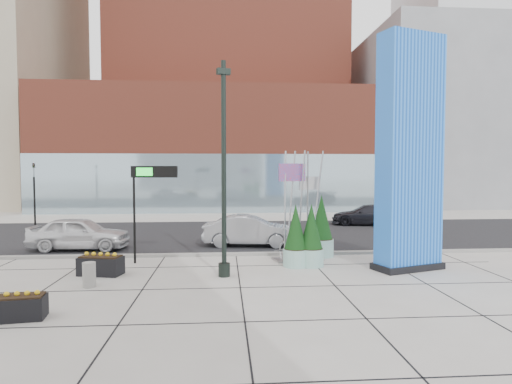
{
  "coord_description": "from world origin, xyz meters",
  "views": [
    {
      "loc": [
        0.52,
        -14.11,
        3.67
      ],
      "look_at": [
        1.71,
        2.0,
        2.83
      ],
      "focal_mm": 30.0,
      "sensor_mm": 36.0,
      "label": 1
    }
  ],
  "objects": [
    {
      "name": "public_art_sculpture",
      "position": [
        3.52,
        3.0,
        1.17
      ],
      "size": [
        2.11,
        1.34,
        4.46
      ],
      "rotation": [
        0.0,
        0.0,
        0.2
      ],
      "color": "#A3A4A7",
      "rests_on": "ground"
    },
    {
      "name": "curb_edge",
      "position": [
        0.0,
        4.0,
        0.06
      ],
      "size": [
        80.0,
        0.3,
        0.12
      ],
      "primitive_type": "cube",
      "color": "gray",
      "rests_on": "ground"
    },
    {
      "name": "concrete_bollard",
      "position": [
        -3.71,
        -0.56,
        0.39
      ],
      "size": [
        0.4,
        0.4,
        0.78
      ],
      "primitive_type": "cylinder",
      "color": "gray",
      "rests_on": "ground"
    },
    {
      "name": "tower_glass_front",
      "position": [
        1.0,
        22.2,
        2.5
      ],
      "size": [
        34.0,
        0.6,
        5.0
      ],
      "primitive_type": "cube",
      "color": "#8CA5B2",
      "rests_on": "ground"
    },
    {
      "name": "box_planter_south",
      "position": [
        -4.56,
        -3.4,
        0.32
      ],
      "size": [
        1.36,
        0.81,
        0.71
      ],
      "rotation": [
        0.0,
        0.0,
        0.14
      ],
      "color": "black",
      "rests_on": "ground"
    },
    {
      "name": "tower_podium",
      "position": [
        1.0,
        27.0,
        5.5
      ],
      "size": [
        34.0,
        10.0,
        11.0
      ],
      "primitive_type": "cube",
      "color": "brown",
      "rests_on": "ground"
    },
    {
      "name": "lamp_post",
      "position": [
        0.5,
        0.47,
        3.0
      ],
      "size": [
        0.5,
        0.4,
        7.33
      ],
      "rotation": [
        0.0,
        0.0,
        0.27
      ],
      "color": "black",
      "rests_on": "ground"
    },
    {
      "name": "round_planter_mid",
      "position": [
        3.2,
        1.8,
        1.12
      ],
      "size": [
        0.95,
        0.95,
        2.37
      ],
      "color": "#89B9AE",
      "rests_on": "ground"
    },
    {
      "name": "overhead_street_sign",
      "position": [
        -2.35,
        2.8,
        3.28
      ],
      "size": [
        1.8,
        0.35,
        3.82
      ],
      "rotation": [
        0.0,
        0.0,
        -0.1
      ],
      "color": "black",
      "rests_on": "ground"
    },
    {
      "name": "car_dark_east",
      "position": [
        9.93,
        13.37,
        0.67
      ],
      "size": [
        4.96,
        2.94,
        1.35
      ],
      "primitive_type": "imported",
      "rotation": [
        0.0,
        0.0,
        -1.81
      ],
      "color": "black",
      "rests_on": "ground"
    },
    {
      "name": "building_pale_office",
      "position": [
        36.0,
        48.0,
        27.5
      ],
      "size": [
        16.0,
        16.0,
        55.0
      ],
      "primitive_type": "cube",
      "color": "#B2B7BC",
      "rests_on": "ground"
    },
    {
      "name": "blue_pylon",
      "position": [
        7.26,
        1.04,
        4.13
      ],
      "size": [
        2.79,
        1.91,
        8.54
      ],
      "rotation": [
        0.0,
        0.0,
        0.33
      ],
      "color": "#0C44BB",
      "rests_on": "ground"
    },
    {
      "name": "box_planter_north",
      "position": [
        -3.8,
        1.0,
        0.37
      ],
      "size": [
        1.58,
        1.04,
        0.8
      ],
      "rotation": [
        0.0,
        0.0,
        -0.22
      ],
      "color": "black",
      "rests_on": "ground"
    },
    {
      "name": "ground",
      "position": [
        0.0,
        0.0,
        0.0
      ],
      "size": [
        160.0,
        160.0,
        0.0
      ],
      "primitive_type": "plane",
      "color": "#9E9991",
      "rests_on": "ground"
    },
    {
      "name": "round_planter_west",
      "position": [
        3.8,
        1.8,
        1.13
      ],
      "size": [
        0.96,
        0.96,
        2.39
      ],
      "color": "#89B9AE",
      "rests_on": "ground"
    },
    {
      "name": "car_white_west",
      "position": [
        -6.1,
        5.8,
        0.75
      ],
      "size": [
        4.48,
        1.94,
        1.51
      ],
      "primitive_type": "imported",
      "rotation": [
        0.0,
        0.0,
        1.53
      ],
      "color": "silver",
      "rests_on": "ground"
    },
    {
      "name": "round_planter_east",
      "position": [
        4.6,
        3.6,
        1.24
      ],
      "size": [
        1.05,
        1.05,
        2.62
      ],
      "color": "#89B9AE",
      "rests_on": "ground"
    },
    {
      "name": "building_grey_parking",
      "position": [
        26.0,
        32.0,
        9.0
      ],
      "size": [
        20.0,
        18.0,
        18.0
      ],
      "primitive_type": "cube",
      "color": "slate",
      "rests_on": "ground"
    },
    {
      "name": "street_asphalt",
      "position": [
        0.0,
        10.0,
        0.01
      ],
      "size": [
        80.0,
        12.0,
        0.02
      ],
      "primitive_type": "cube",
      "color": "black",
      "rests_on": "ground"
    },
    {
      "name": "traffic_signal",
      "position": [
        -12.0,
        15.0,
        2.3
      ],
      "size": [
        0.15,
        0.18,
        4.1
      ],
      "color": "black",
      "rests_on": "ground"
    },
    {
      "name": "car_silver_mid",
      "position": [
        1.72,
        6.23,
        0.73
      ],
      "size": [
        4.58,
        2.03,
        1.46
      ],
      "primitive_type": "imported",
      "rotation": [
        0.0,
        0.0,
        1.46
      ],
      "color": "#97989E",
      "rests_on": "ground"
    }
  ]
}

